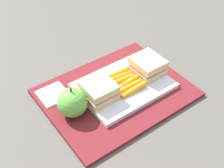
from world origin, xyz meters
name	(u,v)px	position (x,y,z in m)	size (l,w,h in m)	color
ground_plane	(116,94)	(0.00, 0.00, 0.00)	(2.40, 2.40, 0.00)	#56514C
lunchbag_mat	(116,93)	(0.00, 0.00, 0.01)	(0.36, 0.28, 0.01)	maroon
food_tray	(124,86)	(-0.03, 0.00, 0.02)	(0.23, 0.17, 0.01)	white
sandwich_half_left	(147,66)	(-0.10, 0.00, 0.04)	(0.07, 0.08, 0.04)	#DBC189
sandwich_half_right	(98,90)	(0.05, 0.00, 0.04)	(0.07, 0.08, 0.04)	#DBC189
carrot_sticks_bundle	(124,82)	(-0.03, 0.00, 0.03)	(0.08, 0.09, 0.02)	orange
apple	(72,102)	(0.13, 0.00, 0.05)	(0.07, 0.07, 0.08)	#66B742
paper_napkin	(53,94)	(0.14, -0.08, 0.01)	(0.07, 0.07, 0.00)	white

